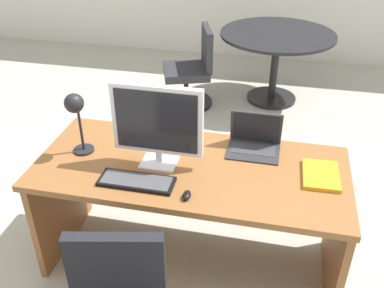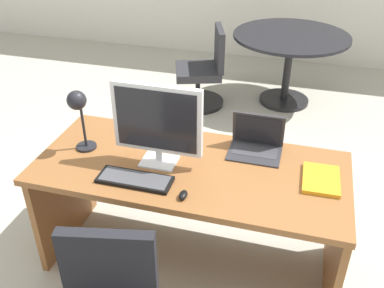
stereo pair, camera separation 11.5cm
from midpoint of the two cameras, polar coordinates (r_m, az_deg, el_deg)
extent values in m
plane|color=#B7B2A3|center=(4.09, 3.60, 0.27)|extent=(12.00, 12.00, 0.00)
cube|color=brown|center=(2.45, -1.54, -3.24)|extent=(1.76, 0.77, 0.04)
cube|color=brown|center=(2.97, -17.86, -6.92)|extent=(0.04, 0.68, 0.71)
cube|color=brown|center=(2.67, 17.21, -11.97)|extent=(0.04, 0.68, 0.71)
cube|color=brown|center=(2.88, -0.07, -5.48)|extent=(1.54, 0.02, 0.50)
cube|color=silver|center=(2.47, -5.67, -2.44)|extent=(0.20, 0.16, 0.01)
cube|color=silver|center=(2.46, -5.65, -1.52)|extent=(0.04, 0.02, 0.07)
cube|color=silver|center=(2.33, -6.02, 3.14)|extent=(0.50, 0.04, 0.40)
cube|color=black|center=(2.31, -6.17, 2.90)|extent=(0.45, 0.00, 0.35)
cube|color=#2D2D33|center=(2.58, 6.76, -0.97)|extent=(0.30, 0.23, 0.01)
cube|color=#38383D|center=(2.59, 6.82, -0.66)|extent=(0.26, 0.13, 0.00)
cube|color=#2D2D33|center=(2.60, 7.16, 2.19)|extent=(0.30, 0.05, 0.22)
cube|color=black|center=(2.59, 7.13, 2.07)|extent=(0.27, 0.04, 0.18)
cube|color=black|center=(2.33, -8.69, -4.90)|extent=(0.40, 0.15, 0.02)
cube|color=#47474C|center=(2.33, -8.72, -4.69)|extent=(0.37, 0.13, 0.00)
ellipsoid|color=black|center=(2.21, -2.20, -6.75)|extent=(0.04, 0.07, 0.03)
cylinder|color=black|center=(2.66, -15.19, -0.74)|extent=(0.12, 0.12, 0.01)
cylinder|color=black|center=(2.59, -15.63, 1.95)|extent=(0.02, 0.02, 0.27)
sphere|color=black|center=(2.48, -16.51, 5.14)|extent=(0.11, 0.11, 0.11)
cube|color=orange|center=(2.44, 15.26, -3.98)|extent=(0.20, 0.27, 0.02)
cube|color=black|center=(2.06, -11.49, -16.17)|extent=(0.44, 0.15, 0.43)
cylinder|color=black|center=(4.93, 9.67, 5.99)|extent=(0.53, 0.53, 0.04)
cylinder|color=black|center=(4.78, 10.06, 9.89)|extent=(0.08, 0.08, 0.69)
cylinder|color=black|center=(4.66, 10.48, 13.96)|extent=(1.18, 1.18, 0.03)
cylinder|color=black|center=(4.77, -1.46, 5.53)|extent=(0.56, 0.56, 0.04)
cylinder|color=black|center=(4.70, -1.49, 7.37)|extent=(0.05, 0.05, 0.30)
cube|color=#2D2D33|center=(4.62, -1.52, 9.50)|extent=(0.58, 0.58, 0.08)
cube|color=#2D2D33|center=(4.55, 1.24, 12.50)|extent=(0.20, 0.43, 0.42)
camera|label=1|loc=(0.06, -91.37, -0.85)|focal=40.66mm
camera|label=2|loc=(0.06, 88.63, 0.85)|focal=40.66mm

